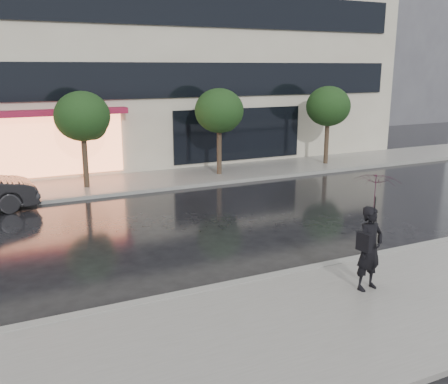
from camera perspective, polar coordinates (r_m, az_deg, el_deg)
ground at (r=13.19m, az=6.16°, el=-7.77°), size 120.00×120.00×0.00m
sidewalk_near at (r=10.80m, az=15.48°, el=-13.05°), size 60.00×4.50×0.12m
sidewalk_far at (r=22.16m, az=-7.86°, el=1.37°), size 60.00×3.50×0.12m
curb_near at (r=12.39m, az=8.62°, el=-8.98°), size 60.00×0.25×0.14m
curb_far at (r=20.54m, az=-6.36°, el=0.43°), size 60.00×0.25×0.14m
bg_building_right at (r=50.39m, az=15.34°, el=17.16°), size 12.00×12.00×16.00m
tree_mid_west at (r=20.80m, az=-15.74°, el=8.14°), size 2.20×2.20×3.99m
tree_mid_east at (r=22.62m, az=-0.45°, el=9.10°), size 2.20×2.20×3.99m
tree_far_east at (r=25.74m, az=11.89°, el=9.41°), size 2.20×2.20×3.99m
pedestrian_with_umbrella at (r=11.16m, az=16.70°, el=-2.61°), size 1.13×1.15×2.61m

